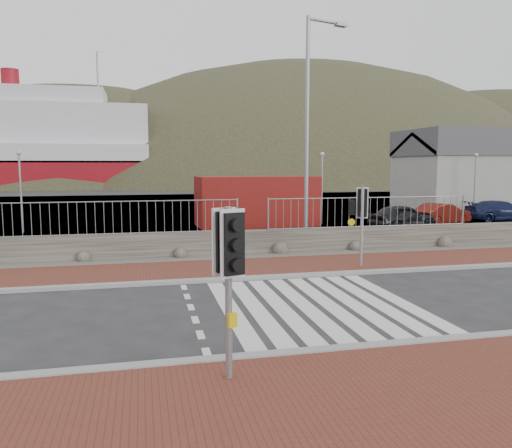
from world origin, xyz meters
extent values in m
plane|color=#28282B|center=(0.00, 0.00, 0.00)|extent=(220.00, 220.00, 0.00)
cube|color=brown|center=(0.00, -5.00, 0.04)|extent=(40.00, 4.00, 0.08)
cube|color=brown|center=(0.00, 4.50, 0.04)|extent=(40.00, 3.00, 0.08)
cube|color=gray|center=(0.00, -3.00, 0.05)|extent=(40.00, 0.25, 0.12)
cube|color=gray|center=(0.00, 3.00, 0.05)|extent=(40.00, 0.25, 0.12)
cube|color=silver|center=(-2.10, 0.00, 0.01)|extent=(0.42, 5.60, 0.01)
cube|color=silver|center=(-1.50, 0.00, 0.01)|extent=(0.42, 5.60, 0.01)
cube|color=silver|center=(-0.90, 0.00, 0.01)|extent=(0.42, 5.60, 0.01)
cube|color=silver|center=(-0.30, 0.00, 0.01)|extent=(0.42, 5.60, 0.01)
cube|color=silver|center=(0.30, 0.00, 0.01)|extent=(0.42, 5.60, 0.01)
cube|color=silver|center=(0.90, 0.00, 0.01)|extent=(0.42, 5.60, 0.01)
cube|color=silver|center=(1.50, 0.00, 0.01)|extent=(0.42, 5.60, 0.01)
cube|color=silver|center=(2.10, 0.00, 0.01)|extent=(0.42, 5.60, 0.01)
cube|color=#59544C|center=(0.00, 6.50, 0.03)|extent=(40.00, 1.50, 0.06)
cube|color=#434037|center=(0.00, 7.30, 0.45)|extent=(40.00, 0.60, 0.90)
cylinder|color=gray|center=(-4.80, 7.15, 2.10)|extent=(8.40, 0.04, 0.04)
cylinder|color=gray|center=(-0.60, 7.15, 1.50)|extent=(0.07, 0.07, 1.20)
cylinder|color=gray|center=(4.80, 7.15, 2.10)|extent=(8.40, 0.04, 0.04)
cylinder|color=gray|center=(0.60, 7.15, 1.50)|extent=(0.07, 0.07, 1.20)
cylinder|color=gray|center=(9.00, 7.15, 1.50)|extent=(0.07, 0.07, 1.20)
cube|color=#4C4C4F|center=(0.00, 27.90, 0.00)|extent=(120.00, 40.00, 0.50)
cube|color=#3F4C54|center=(0.00, 62.90, 0.00)|extent=(220.00, 50.00, 0.05)
cube|color=silver|center=(-18.00, 67.90, 9.00)|extent=(30.00, 12.00, 6.00)
cube|color=silver|center=(-18.00, 67.90, 13.00)|extent=(18.00, 10.00, 2.50)
cylinder|color=maroon|center=(-22.00, 67.90, 15.50)|extent=(2.40, 2.40, 3.00)
cylinder|color=gray|center=(-10.00, 67.90, 17.00)|extent=(0.30, 0.30, 6.00)
cube|color=#9E9E99|center=(20.00, 19.90, 2.00)|extent=(12.00, 6.00, 4.00)
cube|color=#4C4C51|center=(20.00, 19.90, 4.90)|extent=(12.20, 6.20, 1.80)
ellipsoid|color=#2C331E|center=(-15.00, 87.90, -20.00)|extent=(106.40, 68.40, 76.00)
ellipsoid|color=#2C331E|center=(30.00, 87.90, -26.00)|extent=(140.00, 90.00, 100.00)
ellipsoid|color=#2C331E|center=(75.00, 87.90, -20.00)|extent=(112.00, 72.00, 80.00)
cylinder|color=gray|center=(-2.81, -3.78, 1.38)|extent=(0.11, 0.11, 2.76)
cube|color=gold|center=(-2.81, -3.78, 1.03)|extent=(0.16, 0.12, 0.22)
cube|color=black|center=(-2.81, -3.78, 2.22)|extent=(0.45, 0.34, 1.03)
sphere|color=#0CE53F|center=(-2.81, -3.78, 1.92)|extent=(0.15, 0.15, 0.15)
cylinder|color=gray|center=(2.87, 3.74, 1.34)|extent=(0.11, 0.11, 2.69)
cube|color=gold|center=(2.87, 3.74, 1.01)|extent=(0.15, 0.12, 0.21)
cube|color=black|center=(2.87, 3.74, 2.16)|extent=(0.44, 0.36, 1.01)
sphere|color=red|center=(2.87, 3.74, 2.45)|extent=(0.14, 0.14, 0.14)
cube|color=black|center=(2.56, 3.88, 2.02)|extent=(0.25, 0.22, 0.48)
cylinder|color=gray|center=(2.43, 8.10, 4.58)|extent=(0.16, 0.16, 9.17)
cylinder|color=gray|center=(3.20, 8.32, 9.05)|extent=(1.57, 0.55, 0.10)
cube|color=beige|center=(3.97, 8.55, 9.03)|extent=(0.57, 0.39, 0.14)
cube|color=maroon|center=(2.20, 15.98, 1.38)|extent=(6.76, 3.09, 2.76)
imported|color=black|center=(9.44, 12.90, 0.66)|extent=(4.12, 2.50, 1.31)
imported|color=#60150D|center=(12.53, 14.01, 0.62)|extent=(3.98, 2.51, 1.24)
imported|color=#151D42|center=(17.17, 14.92, 0.62)|extent=(4.47, 2.25, 1.25)
camera|label=1|loc=(-4.07, -11.14, 3.37)|focal=35.00mm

